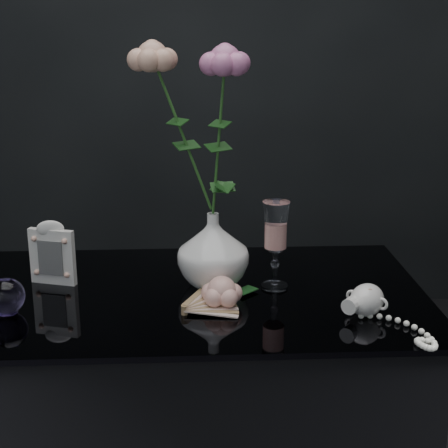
{
  "coord_description": "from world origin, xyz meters",
  "views": [
    {
      "loc": [
        0.03,
        -1.31,
        1.32
      ],
      "look_at": [
        0.1,
        0.02,
        0.92
      ],
      "focal_mm": 55.0,
      "sensor_mm": 36.0,
      "label": 1
    }
  ],
  "objects_px": {
    "paperweight": "(6,296)",
    "pearl_jar": "(367,299)",
    "wine_glass": "(275,245)",
    "picture_frame": "(52,252)",
    "loose_rose": "(222,292)",
    "vase": "(213,250)"
  },
  "relations": [
    {
      "from": "picture_frame",
      "to": "paperweight",
      "type": "distance_m",
      "value": 0.17
    },
    {
      "from": "paperweight",
      "to": "pearl_jar",
      "type": "xyz_separation_m",
      "value": [
        0.71,
        -0.04,
        -0.0
      ]
    },
    {
      "from": "loose_rose",
      "to": "pearl_jar",
      "type": "distance_m",
      "value": 0.29
    },
    {
      "from": "vase",
      "to": "loose_rose",
      "type": "bearing_deg",
      "value": -83.63
    },
    {
      "from": "vase",
      "to": "paperweight",
      "type": "relative_size",
      "value": 2.23
    },
    {
      "from": "vase",
      "to": "wine_glass",
      "type": "height_order",
      "value": "wine_glass"
    },
    {
      "from": "wine_glass",
      "to": "picture_frame",
      "type": "distance_m",
      "value": 0.48
    },
    {
      "from": "paperweight",
      "to": "pearl_jar",
      "type": "height_order",
      "value": "paperweight"
    },
    {
      "from": "wine_glass",
      "to": "paperweight",
      "type": "bearing_deg",
      "value": -168.7
    },
    {
      "from": "vase",
      "to": "pearl_jar",
      "type": "distance_m",
      "value": 0.34
    },
    {
      "from": "paperweight",
      "to": "loose_rose",
      "type": "bearing_deg",
      "value": 1.8
    },
    {
      "from": "paperweight",
      "to": "loose_rose",
      "type": "height_order",
      "value": "paperweight"
    },
    {
      "from": "vase",
      "to": "picture_frame",
      "type": "height_order",
      "value": "vase"
    },
    {
      "from": "vase",
      "to": "pearl_jar",
      "type": "height_order",
      "value": "vase"
    },
    {
      "from": "picture_frame",
      "to": "loose_rose",
      "type": "height_order",
      "value": "picture_frame"
    },
    {
      "from": "wine_glass",
      "to": "paperweight",
      "type": "height_order",
      "value": "wine_glass"
    },
    {
      "from": "vase",
      "to": "loose_rose",
      "type": "relative_size",
      "value": 0.88
    },
    {
      "from": "loose_rose",
      "to": "vase",
      "type": "bearing_deg",
      "value": 83.76
    },
    {
      "from": "wine_glass",
      "to": "loose_rose",
      "type": "xyz_separation_m",
      "value": [
        -0.12,
        -0.1,
        -0.06
      ]
    },
    {
      "from": "paperweight",
      "to": "loose_rose",
      "type": "xyz_separation_m",
      "value": [
        0.42,
        0.01,
        -0.0
      ]
    },
    {
      "from": "paperweight",
      "to": "pearl_jar",
      "type": "bearing_deg",
      "value": -3.28
    },
    {
      "from": "vase",
      "to": "wine_glass",
      "type": "bearing_deg",
      "value": -8.79
    }
  ]
}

